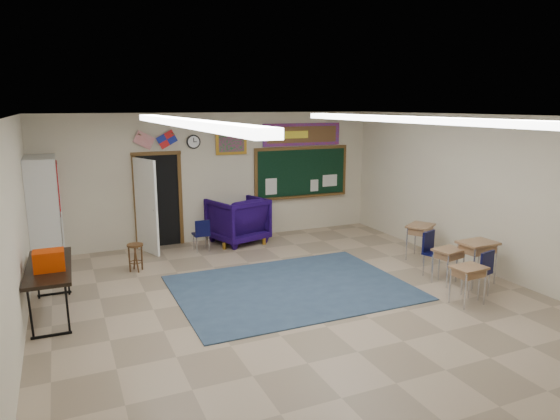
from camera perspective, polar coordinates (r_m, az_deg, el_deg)
name	(u,v)px	position (r m, az deg, el deg)	size (l,w,h in m)	color
floor	(302,306)	(8.17, 2.48, -10.93)	(9.00, 9.00, 0.00)	tan
back_wall	(217,177)	(11.84, -7.17, 3.73)	(8.00, 0.04, 3.00)	beige
left_wall	(11,244)	(6.96, -28.43, -3.43)	(0.04, 9.00, 3.00)	beige
right_wall	(495,196)	(10.11, 23.33, 1.44)	(0.04, 9.00, 3.00)	beige
ceiling	(303,117)	(7.53, 2.69, 10.62)	(8.00, 9.00, 0.04)	silver
area_rug	(292,288)	(8.91, 1.34, -8.85)	(4.00, 3.00, 0.02)	#32485F
fluorescent_strips	(303,121)	(7.53, 2.69, 10.16)	(3.86, 6.00, 0.10)	white
doorway	(155,202)	(11.43, -14.12, 0.92)	(1.10, 0.89, 2.16)	black
chalkboard	(302,174)	(12.61, 2.51, 4.15)	(2.55, 0.14, 1.30)	#573A19
bulletin_board	(302,134)	(12.52, 2.54, 8.62)	(2.10, 0.05, 0.55)	red
framed_art_print	(231,141)	(11.82, -5.60, 7.90)	(0.75, 0.05, 0.65)	#A1701F
wall_clock	(193,142)	(11.57, -9.86, 7.69)	(0.32, 0.05, 0.32)	black
wall_flags	(155,137)	(11.36, -14.05, 8.09)	(1.16, 0.06, 0.70)	red
storage_cabinet	(45,213)	(10.79, -25.28, -0.31)	(0.59, 1.25, 2.20)	silver
wingback_armchair	(238,220)	(11.71, -4.87, -1.14)	(1.14, 1.17, 1.06)	#130538
student_chair_reading	(201,235)	(11.12, -9.01, -2.84)	(0.36, 0.36, 0.73)	black
student_chair_desk_a	(476,273)	(9.07, 21.52, -6.67)	(0.41, 0.41, 0.82)	black
student_chair_desk_b	(436,255)	(9.83, 17.42, -4.89)	(0.42, 0.42, 0.84)	black
student_desk_front_left	(448,264)	(9.53, 18.68, -5.87)	(0.60, 0.49, 0.64)	brown
student_desk_front_right	(420,240)	(10.84, 15.68, -3.29)	(0.76, 0.71, 0.73)	brown
student_desk_back_left	(468,283)	(8.68, 20.66, -7.82)	(0.55, 0.43, 0.63)	brown
student_desk_back_right	(476,260)	(9.69, 21.54, -5.34)	(0.66, 0.51, 0.78)	brown
folding_table	(51,288)	(8.48, -24.72, -8.06)	(0.68, 1.92, 1.09)	black
wooden_stool	(136,257)	(10.10, -16.18, -5.19)	(0.31, 0.31, 0.54)	#523218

